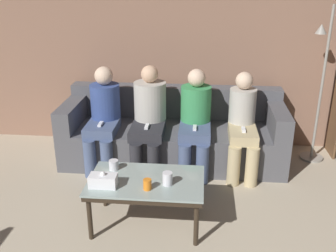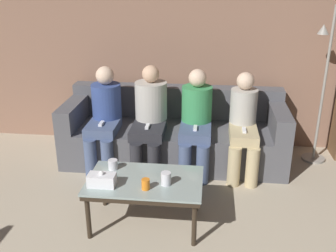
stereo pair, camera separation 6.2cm
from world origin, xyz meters
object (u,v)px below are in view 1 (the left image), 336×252
object	(u,v)px
seated_person_right_end	(243,123)
tissue_box	(103,180)
seated_person_mid_right	(195,119)
cup_near_right	(114,165)
seated_person_mid_left	(149,115)
cup_far_center	(147,184)
cup_near_left	(167,179)
couch	(173,134)
coffee_table	(146,184)
seated_person_left_end	(104,115)
standing_lamp	(326,68)

from	to	relation	value
seated_person_right_end	tissue_box	bearing A→B (deg)	-134.93
tissue_box	seated_person_mid_right	bearing A→B (deg)	60.17
cup_near_right	seated_person_mid_right	size ratio (longest dim) A/B	0.08
tissue_box	seated_person_mid_left	bearing A→B (deg)	80.62
cup_far_center	tissue_box	world-z (taller)	tissue_box
cup_near_left	seated_person_mid_right	bearing A→B (deg)	80.62
cup_far_center	seated_person_mid_right	bearing A→B (deg)	74.56
couch	seated_person_mid_left	distance (m)	0.44
coffee_table	cup_far_center	world-z (taller)	cup_far_center
cup_near_left	seated_person_right_end	distance (m)	1.32
coffee_table	cup_near_right	world-z (taller)	cup_near_right
couch	cup_far_center	world-z (taller)	couch
cup_far_center	couch	bearing A→B (deg)	86.35
seated_person_right_end	seated_person_mid_left	bearing A→B (deg)	178.45
cup_near_right	seated_person_mid_right	distance (m)	1.15
cup_far_center	seated_person_right_end	size ratio (longest dim) A/B	0.08
couch	cup_near_left	distance (m)	1.37
couch	seated_person_mid_left	world-z (taller)	seated_person_mid_left
coffee_table	seated_person_left_end	world-z (taller)	seated_person_left_end
cup_near_left	coffee_table	bearing A→B (deg)	161.57
seated_person_mid_right	cup_near_left	bearing A→B (deg)	-99.38
cup_near_left	cup_near_right	bearing A→B (deg)	156.32
cup_near_left	seated_person_left_end	world-z (taller)	seated_person_left_end
seated_person_mid_left	cup_near_right	bearing A→B (deg)	-100.96
cup_near_left	seated_person_left_end	xyz separation A→B (m)	(-0.80, 1.15, 0.09)
couch	tissue_box	xyz separation A→B (m)	(-0.45, -1.43, 0.19)
tissue_box	cup_near_left	bearing A→B (deg)	8.11
cup_far_center	standing_lamp	bearing A→B (deg)	42.76
coffee_table	tissue_box	size ratio (longest dim) A/B	4.32
cup_far_center	standing_lamp	distance (m)	2.40
seated_person_left_end	seated_person_mid_left	distance (m)	0.50
cup_far_center	seated_person_left_end	world-z (taller)	seated_person_left_end
cup_near_right	tissue_box	size ratio (longest dim) A/B	0.39
cup_far_center	seated_person_left_end	distance (m)	1.40
seated_person_mid_right	seated_person_right_end	size ratio (longest dim) A/B	1.02
cup_near_left	seated_person_right_end	xyz separation A→B (m)	(0.68, 1.12, 0.07)
seated_person_mid_left	seated_person_left_end	bearing A→B (deg)	179.96
coffee_table	seated_person_mid_right	distance (m)	1.16
cup_near_left	seated_person_mid_left	distance (m)	1.19
couch	coffee_table	distance (m)	1.30
coffee_table	tissue_box	bearing A→B (deg)	-157.74
standing_lamp	couch	bearing A→B (deg)	-175.17
cup_far_center	standing_lamp	xyz separation A→B (m)	(1.71, 1.58, 0.59)
cup_near_right	seated_person_mid_right	world-z (taller)	seated_person_mid_right
tissue_box	seated_person_mid_right	world-z (taller)	seated_person_mid_right
coffee_table	tissue_box	world-z (taller)	tissue_box
tissue_box	seated_person_right_end	bearing A→B (deg)	45.07
coffee_table	standing_lamp	xyz separation A→B (m)	(1.74, 1.43, 0.68)
coffee_table	seated_person_mid_left	world-z (taller)	seated_person_mid_left
couch	cup_near_left	xyz separation A→B (m)	(0.06, -1.36, 0.19)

